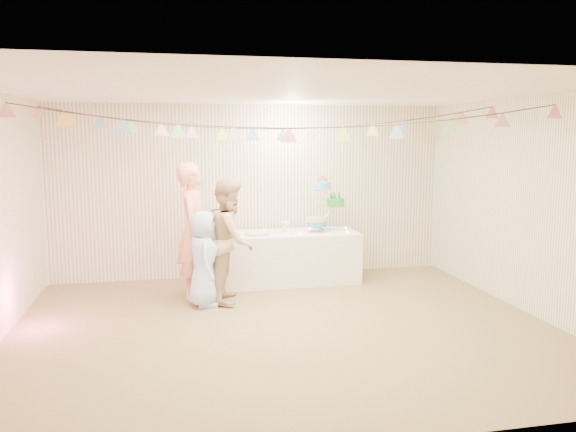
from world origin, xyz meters
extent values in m
plane|color=olive|center=(0.00, 0.00, 0.00)|extent=(6.00, 6.00, 0.00)
plane|color=white|center=(0.00, 0.00, 2.60)|extent=(6.00, 6.00, 0.00)
plane|color=white|center=(0.00, 2.50, 1.30)|extent=(6.00, 6.00, 0.00)
plane|color=white|center=(0.00, -2.50, 1.30)|extent=(6.00, 6.00, 0.00)
plane|color=white|center=(3.00, 0.00, 1.30)|extent=(5.00, 5.00, 0.00)
cube|color=white|center=(0.47, 1.96, 0.37)|extent=(1.97, 0.79, 0.74)
cylinder|color=white|center=(-0.02, 1.91, 0.76)|extent=(0.37, 0.37, 0.02)
imported|color=#FEA884|center=(-0.93, 1.45, 0.90)|extent=(0.56, 0.73, 1.80)
imported|color=tan|center=(-0.48, 1.21, 0.80)|extent=(0.74, 0.88, 1.60)
imported|color=#B4DAFF|center=(-0.84, 1.04, 0.61)|extent=(0.40, 0.60, 1.21)
cylinder|color=#FFD88C|center=(-0.33, 1.81, 0.75)|extent=(0.04, 0.04, 0.03)
cylinder|color=#FFD88C|center=(0.12, 2.14, 0.75)|extent=(0.04, 0.04, 0.03)
cylinder|color=#FFD88C|center=(0.57, 1.74, 0.75)|extent=(0.04, 0.04, 0.03)
cylinder|color=#FFD88C|center=(0.82, 2.18, 0.75)|extent=(0.04, 0.04, 0.03)
cylinder|color=#FFD88C|center=(1.29, 1.78, 0.75)|extent=(0.04, 0.04, 0.03)
cylinder|color=#FFD88C|center=(1.37, 2.11, 0.75)|extent=(0.04, 0.04, 0.03)
camera|label=1|loc=(-1.20, -5.94, 2.12)|focal=35.00mm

